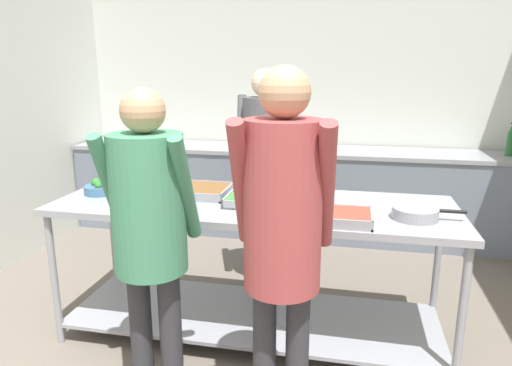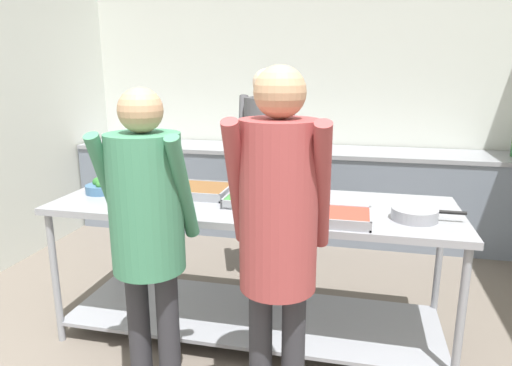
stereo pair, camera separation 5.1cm
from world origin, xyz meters
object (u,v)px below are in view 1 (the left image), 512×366
object	(u,v)px
sauce_pan	(415,213)
serving_tray_greens	(262,201)
guest_serving_left	(149,219)
water_bottle	(510,141)
serving_tray_roast	(335,216)
cook_behind_counter	(265,155)
plate_stack	(149,184)
guest_serving_right	(283,223)
serving_tray_vegetables	(197,191)
broccoli_bowl	(100,188)

from	to	relation	value
sauce_pan	serving_tray_greens	bearing A→B (deg)	174.02
guest_serving_left	sauce_pan	bearing A→B (deg)	23.89
sauce_pan	water_bottle	distance (m)	2.34
serving_tray_greens	serving_tray_roast	size ratio (longest dim) A/B	1.11
serving_tray_roast	sauce_pan	world-z (taller)	sauce_pan
serving_tray_greens	cook_behind_counter	xyz separation A→B (m)	(-0.13, 0.75, 0.14)
guest_serving_left	plate_stack	bearing A→B (deg)	115.08
serving_tray_greens	sauce_pan	world-z (taller)	sauce_pan
plate_stack	water_bottle	size ratio (longest dim) A/B	0.78
serving_tray_greens	guest_serving_right	bearing A→B (deg)	-73.07
water_bottle	cook_behind_counter	bearing A→B (deg)	-149.31
serving_tray_vegetables	serving_tray_roast	distance (m)	0.98
serving_tray_vegetables	guest_serving_right	distance (m)	1.20
plate_stack	serving_tray_vegetables	distance (m)	0.38
broccoli_bowl	plate_stack	size ratio (longest dim) A/B	0.85
serving_tray_greens	cook_behind_counter	world-z (taller)	cook_behind_counter
sauce_pan	water_bottle	size ratio (longest dim) A/B	1.25
broccoli_bowl	sauce_pan	world-z (taller)	broccoli_bowl
serving_tray_vegetables	guest_serving_left	xyz separation A→B (m)	(0.04, -0.81, 0.07)
plate_stack	guest_serving_left	xyz separation A→B (m)	(0.41, -0.88, 0.06)
sauce_pan	guest_serving_right	world-z (taller)	guest_serving_right
guest_serving_left	guest_serving_right	bearing A→B (deg)	-12.25
broccoli_bowl	plate_stack	distance (m)	0.32
guest_serving_left	cook_behind_counter	size ratio (longest dim) A/B	0.95
serving_tray_vegetables	guest_serving_left	size ratio (longest dim) A/B	0.26
serving_tray_roast	guest_serving_left	distance (m)	0.98
sauce_pan	serving_tray_vegetables	bearing A→B (deg)	170.20
serving_tray_greens	broccoli_bowl	bearing A→B (deg)	178.50
guest_serving_right	guest_serving_left	bearing A→B (deg)	167.75
sauce_pan	cook_behind_counter	bearing A→B (deg)	140.01
serving_tray_vegetables	serving_tray_greens	world-z (taller)	same
guest_serving_right	cook_behind_counter	distance (m)	1.61
serving_tray_vegetables	guest_serving_right	size ratio (longest dim) A/B	0.25
guest_serving_right	cook_behind_counter	size ratio (longest dim) A/B	1.01
guest_serving_right	water_bottle	bearing A→B (deg)	58.56
guest_serving_right	serving_tray_greens	bearing A→B (deg)	106.93
serving_tray_vegetables	plate_stack	bearing A→B (deg)	168.78
serving_tray_roast	water_bottle	xyz separation A→B (m)	(1.51, 2.20, 0.13)
cook_behind_counter	broccoli_bowl	bearing A→B (deg)	-143.47
broccoli_bowl	guest_serving_left	size ratio (longest dim) A/B	0.13
broccoli_bowl	water_bottle	size ratio (longest dim) A/B	0.66
serving_tray_greens	guest_serving_right	xyz separation A→B (m)	(0.25, -0.81, 0.15)
broccoli_bowl	guest_serving_right	distance (m)	1.59
plate_stack	serving_tray_greens	world-z (taller)	plate_stack
serving_tray_vegetables	cook_behind_counter	bearing A→B (deg)	60.72
guest_serving_right	broccoli_bowl	bearing A→B (deg)	147.94
broccoli_bowl	serving_tray_vegetables	distance (m)	0.64
plate_stack	water_bottle	bearing A→B (deg)	32.36
plate_stack	sauce_pan	world-z (taller)	plate_stack
broccoli_bowl	sauce_pan	distance (m)	1.98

